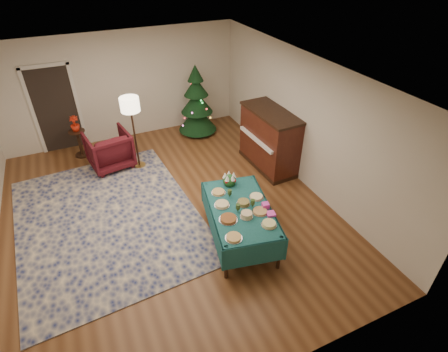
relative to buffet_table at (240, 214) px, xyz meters
name	(u,v)px	position (x,y,z in m)	size (l,w,h in m)	color
room_shell	(160,152)	(-0.96, 1.24, 0.80)	(7.00, 7.00, 7.00)	#593319
doorway	(56,108)	(-2.56, 4.72, 0.54)	(1.08, 0.04, 2.16)	black
rug	(108,218)	(-2.06, 1.52, -0.54)	(3.20, 4.20, 0.02)	navy
buffet_table	(240,214)	(0.00, 0.00, 0.00)	(1.37, 1.95, 0.69)	black
platter_0	(234,237)	(-0.41, -0.60, 0.16)	(0.27, 0.27, 0.04)	silver
platter_1	(269,224)	(0.22, -0.57, 0.16)	(0.25, 0.25, 0.06)	silver
platter_2	(228,219)	(-0.31, -0.18, 0.16)	(0.31, 0.31, 0.05)	silver
platter_3	(247,215)	(-0.01, -0.24, 0.18)	(0.22, 0.22, 0.09)	silver
platter_4	(260,211)	(0.25, -0.23, 0.16)	(0.27, 0.27, 0.04)	silver
platter_5	(222,204)	(-0.25, 0.19, 0.16)	(0.27, 0.27, 0.05)	silver
platter_6	(243,203)	(0.09, 0.07, 0.17)	(0.23, 0.23, 0.07)	silver
platter_7	(256,197)	(0.39, 0.14, 0.16)	(0.26, 0.26, 0.04)	silver
platter_8	(218,192)	(-0.17, 0.54, 0.16)	(0.26, 0.26, 0.04)	silver
goblet_0	(230,194)	(-0.04, 0.34, 0.22)	(0.07, 0.07, 0.16)	#2D471E
goblet_1	(253,204)	(0.19, -0.07, 0.22)	(0.07, 0.07, 0.16)	#2D471E
goblet_2	(238,208)	(-0.08, -0.08, 0.22)	(0.07, 0.07, 0.16)	#2D471E
napkin_stack	(271,214)	(0.38, -0.36, 0.16)	(0.14, 0.14, 0.04)	#FB45C3
gift_box	(265,206)	(0.39, -0.17, 0.18)	(0.11, 0.11, 0.09)	#E740BD
centerpiece	(229,179)	(0.12, 0.68, 0.26)	(0.25, 0.25, 0.29)	#1E4C1E
armchair	(109,148)	(-1.65, 3.39, -0.08)	(0.91, 0.86, 0.94)	#480F16
floor_lamp	(130,109)	(-1.07, 3.11, 0.88)	(0.41, 0.41, 1.70)	#A57F3F
side_table	(80,144)	(-2.24, 4.16, -0.23)	(0.38, 0.38, 0.67)	black
potted_plant	(75,127)	(-2.24, 4.16, 0.22)	(0.21, 0.37, 0.21)	red
christmas_tree	(197,103)	(0.80, 4.14, 0.28)	(1.22, 1.22, 1.86)	black
piano	(269,140)	(1.69, 1.89, 0.11)	(0.79, 1.60, 1.36)	black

